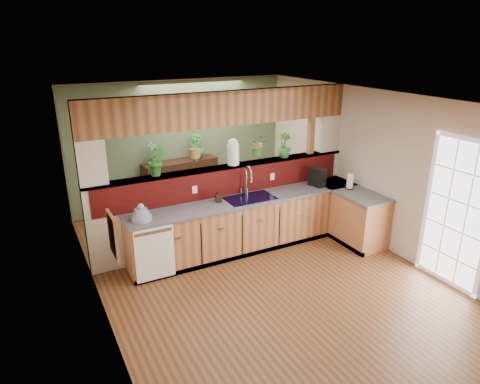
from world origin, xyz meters
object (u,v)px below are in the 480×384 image
soap_dispenser (219,195)px  shelving_console (181,185)px  paper_towel (350,182)px  faucet (247,179)px  dish_stack (141,215)px  glass_jar (233,152)px  coffee_maker (318,178)px

soap_dispenser → shelving_console: (0.15, 2.19, -0.51)m
paper_towel → faucet: bearing=162.2°
dish_stack → glass_jar: (1.70, 0.43, 0.63)m
dish_stack → glass_jar: bearing=14.3°
faucet → glass_jar: glass_jar is taller
soap_dispenser → coffee_maker: (1.88, -0.10, 0.04)m
soap_dispenser → coffee_maker: bearing=-3.2°
paper_towel → dish_stack: bearing=174.5°
dish_stack → shelving_console: size_ratio=0.19×
faucet → soap_dispenser: size_ratio=2.39×
faucet → dish_stack: bearing=-173.5°
dish_stack → soap_dispenser: bearing=6.5°
faucet → soap_dispenser: faucet is taller
coffee_maker → paper_towel: 0.56m
coffee_maker → shelving_console: size_ratio=0.21×
coffee_maker → paper_towel: coffee_maker is taller
faucet → dish_stack: (-1.85, -0.21, -0.19)m
faucet → coffee_maker: bearing=-7.2°
soap_dispenser → faucet: bearing=6.5°
soap_dispenser → coffee_maker: size_ratio=0.66×
coffee_maker → glass_jar: size_ratio=0.73×
dish_stack → glass_jar: size_ratio=0.67×
paper_towel → shelving_console: size_ratio=0.19×
dish_stack → coffee_maker: (3.17, 0.04, 0.07)m
faucet → paper_towel: bearing=-17.8°
coffee_maker → paper_towel: (0.40, -0.39, -0.02)m
faucet → soap_dispenser: 0.58m
coffee_maker → shelving_console: (-1.73, 2.29, -0.55)m
dish_stack → shelving_console: bearing=58.3°
paper_towel → soap_dispenser: bearing=167.9°
soap_dispenser → paper_towel: size_ratio=0.74×
soap_dispenser → glass_jar: 0.78m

